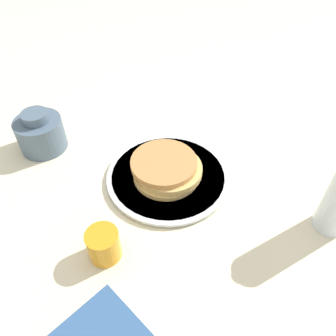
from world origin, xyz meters
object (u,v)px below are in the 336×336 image
at_px(plate, 168,176).
at_px(juice_glass, 104,245).
at_px(cream_jug, 41,133).
at_px(pancake_stack, 167,169).

relative_size(plate, juice_glass, 4.39).
height_order(plate, juice_glass, juice_glass).
bearing_deg(juice_glass, cream_jug, -81.59).
xyz_separation_m(pancake_stack, juice_glass, (0.18, 0.13, -0.00)).
height_order(plate, cream_jug, cream_jug).
bearing_deg(cream_jug, plate, 136.49).
relative_size(juice_glass, cream_jug, 0.56).
height_order(pancake_stack, cream_jug, cream_jug).
relative_size(pancake_stack, juice_glass, 2.46).
distance_m(plate, juice_glass, 0.23).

